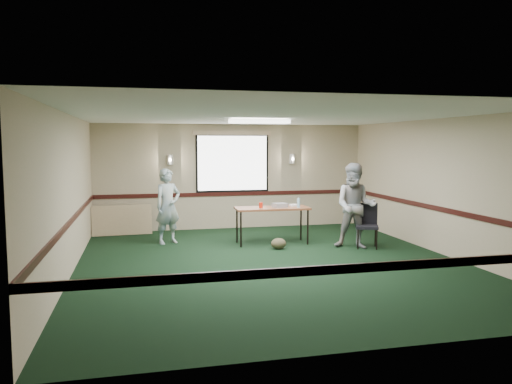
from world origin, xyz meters
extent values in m
plane|color=black|center=(0.00, 0.00, 0.00)|extent=(8.00, 8.00, 0.00)
plane|color=tan|center=(0.00, 4.00, 1.35)|extent=(7.00, 0.00, 7.00)
plane|color=tan|center=(0.00, -4.00, 1.35)|extent=(7.00, 0.00, 7.00)
plane|color=tan|center=(-3.50, 0.00, 1.35)|extent=(0.00, 8.00, 8.00)
plane|color=tan|center=(3.50, 0.00, 1.35)|extent=(0.00, 8.00, 8.00)
plane|color=silver|center=(0.00, 0.00, 2.70)|extent=(8.00, 8.00, 0.00)
cube|color=black|center=(0.00, 3.98, 0.90)|extent=(7.00, 0.03, 0.10)
cube|color=black|center=(0.00, -3.98, 0.90)|extent=(7.00, 0.03, 0.10)
cube|color=black|center=(-3.48, 0.00, 0.90)|extent=(0.03, 8.00, 0.10)
cube|color=black|center=(3.48, 0.00, 0.90)|extent=(0.03, 8.00, 0.10)
cube|color=black|center=(0.00, 3.98, 1.70)|extent=(1.90, 0.01, 1.50)
cube|color=white|center=(0.00, 3.97, 1.70)|extent=(1.80, 0.02, 1.40)
cube|color=#C8A98D|center=(0.00, 3.97, 2.47)|extent=(2.05, 0.08, 0.10)
cylinder|color=silver|center=(-1.60, 3.94, 1.80)|extent=(0.16, 0.16, 0.25)
cylinder|color=silver|center=(1.60, 3.94, 1.80)|extent=(0.16, 0.16, 0.25)
cube|color=white|center=(0.00, 1.00, 2.64)|extent=(1.20, 0.32, 0.08)
cube|color=brown|center=(0.47, 1.78, 0.78)|extent=(1.63, 0.69, 0.04)
cylinder|color=black|center=(-0.27, 1.54, 0.38)|extent=(0.04, 0.04, 0.76)
cylinder|color=black|center=(1.21, 1.50, 0.38)|extent=(0.04, 0.04, 0.76)
cylinder|color=black|center=(-0.26, 2.05, 0.38)|extent=(0.04, 0.04, 0.76)
cylinder|color=black|center=(1.22, 2.02, 0.38)|extent=(0.04, 0.04, 0.76)
cube|color=#9D9CA5|center=(0.63, 1.72, 0.85)|extent=(0.34, 0.30, 0.10)
cube|color=white|center=(1.00, 1.87, 0.83)|extent=(0.18, 0.15, 0.04)
cylinder|color=red|center=(0.21, 1.74, 0.87)|extent=(0.08, 0.08, 0.12)
cylinder|color=#82BAD4|center=(1.03, 1.61, 0.91)|extent=(0.06, 0.06, 0.21)
ellipsoid|color=#453C27|center=(0.46, 1.18, 0.11)|extent=(0.34, 0.27, 0.23)
torus|color=red|center=(0.55, 1.53, 0.01)|extent=(0.33, 0.33, 0.02)
cube|color=tan|center=(-2.78, 3.60, 0.36)|extent=(1.42, 0.29, 0.72)
cube|color=black|center=(2.32, 0.88, 0.45)|extent=(0.59, 0.59, 0.06)
cube|color=black|center=(2.40, 1.09, 0.70)|extent=(0.44, 0.22, 0.45)
cylinder|color=black|center=(2.07, 0.78, 0.21)|extent=(0.03, 0.03, 0.42)
cylinder|color=black|center=(2.42, 0.64, 0.21)|extent=(0.03, 0.03, 0.42)
cylinder|color=black|center=(2.21, 1.13, 0.21)|extent=(0.03, 0.03, 0.42)
cylinder|color=black|center=(2.56, 0.99, 0.21)|extent=(0.03, 0.03, 0.42)
imported|color=#40658D|center=(-1.76, 2.32, 0.83)|extent=(0.72, 0.62, 1.66)
imported|color=#779BBA|center=(2.05, 0.91, 0.90)|extent=(1.09, 1.00, 1.79)
camera|label=1|loc=(-2.34, -8.72, 2.19)|focal=35.00mm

